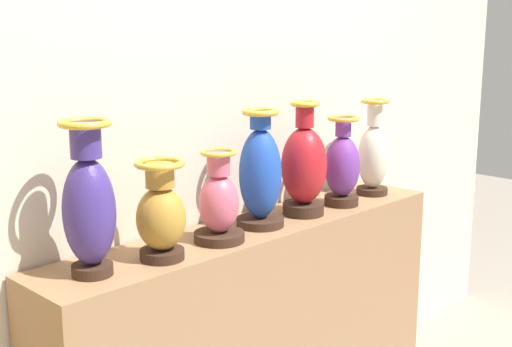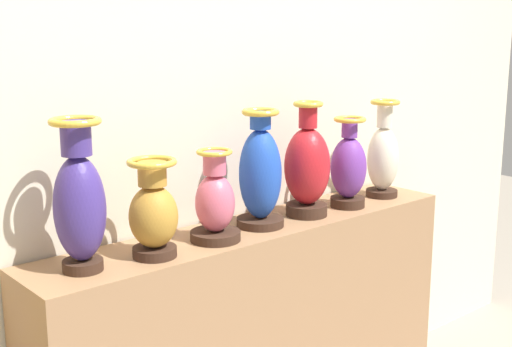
# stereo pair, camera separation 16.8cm
# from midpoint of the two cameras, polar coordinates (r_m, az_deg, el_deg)

# --- Properties ---
(display_shelf) EXTENTS (1.61, 0.29, 0.83)m
(display_shelf) POSITION_cam_midpoint_polar(r_m,az_deg,el_deg) (2.47, -2.01, -13.56)
(display_shelf) COLOR #99704C
(display_shelf) RESTS_ON ground_plane
(back_wall) EXTENTS (3.65, 0.14, 2.94)m
(back_wall) POSITION_cam_midpoint_polar(r_m,az_deg,el_deg) (2.37, -5.70, 12.28)
(back_wall) COLOR beige
(back_wall) RESTS_ON ground_plane
(vase_indigo) EXTENTS (0.14, 0.14, 0.42)m
(vase_indigo) POSITION_cam_midpoint_polar(r_m,az_deg,el_deg) (1.89, -16.05, -2.49)
(vase_indigo) COLOR #382319
(vase_indigo) RESTS_ON display_shelf
(vase_ochre) EXTENTS (0.14, 0.14, 0.29)m
(vase_ochre) POSITION_cam_midpoint_polar(r_m,az_deg,el_deg) (1.99, -10.22, -3.33)
(vase_ochre) COLOR #382319
(vase_ochre) RESTS_ON display_shelf
(vase_rose) EXTENTS (0.16, 0.16, 0.29)m
(vase_rose) POSITION_cam_midpoint_polar(r_m,az_deg,el_deg) (2.13, -5.33, -2.54)
(vase_rose) COLOR #382319
(vase_rose) RESTS_ON display_shelf
(vase_sapphire) EXTENTS (0.16, 0.16, 0.39)m
(vase_sapphire) POSITION_cam_midpoint_polar(r_m,az_deg,el_deg) (2.27, -1.76, -0.08)
(vase_sapphire) COLOR #382319
(vase_sapphire) RESTS_ON display_shelf
(vase_crimson) EXTENTS (0.16, 0.16, 0.40)m
(vase_crimson) POSITION_cam_midpoint_polar(r_m,az_deg,el_deg) (2.41, 1.97, 0.55)
(vase_crimson) COLOR #382319
(vase_crimson) RESTS_ON display_shelf
(vase_violet) EXTENTS (0.13, 0.13, 0.33)m
(vase_violet) POSITION_cam_midpoint_polar(r_m,az_deg,el_deg) (2.55, 5.23, 0.58)
(vase_violet) COLOR #382319
(vase_violet) RESTS_ON display_shelf
(vase_ivory) EXTENTS (0.12, 0.12, 0.38)m
(vase_ivory) POSITION_cam_midpoint_polar(r_m,az_deg,el_deg) (2.73, 7.87, 1.57)
(vase_ivory) COLOR #382319
(vase_ivory) RESTS_ON display_shelf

